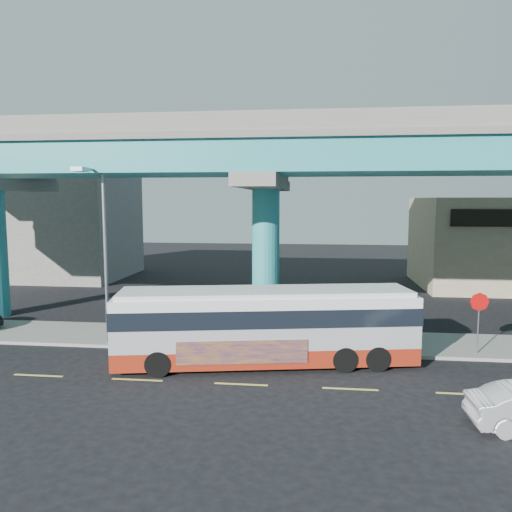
# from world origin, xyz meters

# --- Properties ---
(ground) EXTENTS (120.00, 120.00, 0.00)m
(ground) POSITION_xyz_m (0.00, 0.00, 0.00)
(ground) COLOR black
(ground) RESTS_ON ground
(sidewalk) EXTENTS (70.00, 4.00, 0.15)m
(sidewalk) POSITION_xyz_m (0.00, 5.50, 0.07)
(sidewalk) COLOR gray
(sidewalk) RESTS_ON ground
(lane_markings) EXTENTS (58.00, 0.12, 0.01)m
(lane_markings) POSITION_xyz_m (-0.00, -0.30, 0.01)
(lane_markings) COLOR #D8C64C
(lane_markings) RESTS_ON ground
(viaduct) EXTENTS (52.00, 12.40, 11.70)m
(viaduct) POSITION_xyz_m (-0.00, 9.11, 9.14)
(viaduct) COLOR teal
(viaduct) RESTS_ON ground
(building_beige) EXTENTS (14.00, 10.23, 7.00)m
(building_beige) POSITION_xyz_m (18.00, 22.98, 3.51)
(building_beige) COLOR tan
(building_beige) RESTS_ON ground
(building_concrete) EXTENTS (12.00, 10.00, 9.00)m
(building_concrete) POSITION_xyz_m (-20.00, 24.00, 4.50)
(building_concrete) COLOR gray
(building_concrete) RESTS_ON ground
(transit_bus) EXTENTS (12.60, 4.93, 3.17)m
(transit_bus) POSITION_xyz_m (0.69, 2.10, 1.74)
(transit_bus) COLOR maroon
(transit_bus) RESTS_ON ground
(street_lamp) EXTENTS (0.50, 2.65, 8.20)m
(street_lamp) POSITION_xyz_m (-6.98, 3.43, 5.45)
(street_lamp) COLOR gray
(street_lamp) RESTS_ON sidewalk
(stop_sign) EXTENTS (0.81, 0.09, 2.70)m
(stop_sign) POSITION_xyz_m (9.77, 4.18, 2.11)
(stop_sign) COLOR gray
(stop_sign) RESTS_ON sidewalk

